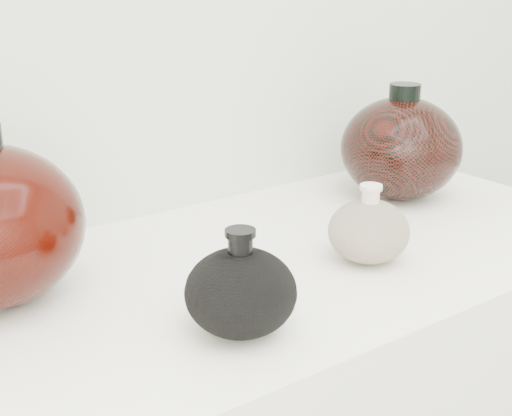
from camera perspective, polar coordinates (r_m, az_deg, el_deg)
black_gourd_vase at (r=0.76m, az=-1.23°, el=-6.69°), size 0.15×0.15×0.12m
cream_gourd_vase at (r=0.95m, az=9.00°, el=-1.79°), size 0.12×0.12×0.11m
right_round_pot at (r=1.20m, az=11.52°, el=4.75°), size 0.26×0.26×0.19m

